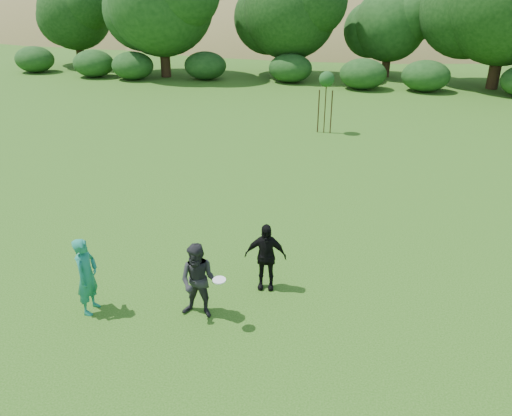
# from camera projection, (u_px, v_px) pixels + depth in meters

# --- Properties ---
(ground) EXTENTS (120.00, 120.00, 0.00)m
(ground) POSITION_uv_depth(u_px,v_px,m) (223.00, 309.00, 10.89)
(ground) COLOR #19470C
(ground) RESTS_ON ground
(player_teal) EXTENTS (0.44, 0.65, 1.74)m
(player_teal) POSITION_uv_depth(u_px,v_px,m) (87.00, 276.00, 10.49)
(player_teal) COLOR #1C7E64
(player_teal) RESTS_ON ground
(player_grey) EXTENTS (0.83, 0.64, 1.69)m
(player_grey) POSITION_uv_depth(u_px,v_px,m) (199.00, 281.00, 10.34)
(player_grey) COLOR #252527
(player_grey) RESTS_ON ground
(player_black) EXTENTS (1.00, 0.53, 1.63)m
(player_black) POSITION_uv_depth(u_px,v_px,m) (265.00, 257.00, 11.34)
(player_black) COLOR black
(player_black) RESTS_ON ground
(frisbee) EXTENTS (0.27, 0.27, 0.04)m
(frisbee) POSITION_uv_depth(u_px,v_px,m) (219.00, 280.00, 9.90)
(frisbee) COLOR white
(frisbee) RESTS_ON ground
(sapling) EXTENTS (0.70, 0.70, 2.85)m
(sapling) POSITION_uv_depth(u_px,v_px,m) (327.00, 81.00, 22.64)
(sapling) COLOR #352514
(sapling) RESTS_ON ground
(hillside) EXTENTS (150.00, 72.00, 52.00)m
(hillside) POSITION_uv_depth(u_px,v_px,m) (356.00, 114.00, 76.42)
(hillside) COLOR olive
(hillside) RESTS_ON ground
(tree_row) EXTENTS (53.92, 10.38, 9.62)m
(tree_row) POSITION_uv_depth(u_px,v_px,m) (395.00, 9.00, 33.50)
(tree_row) COLOR #3A2616
(tree_row) RESTS_ON ground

